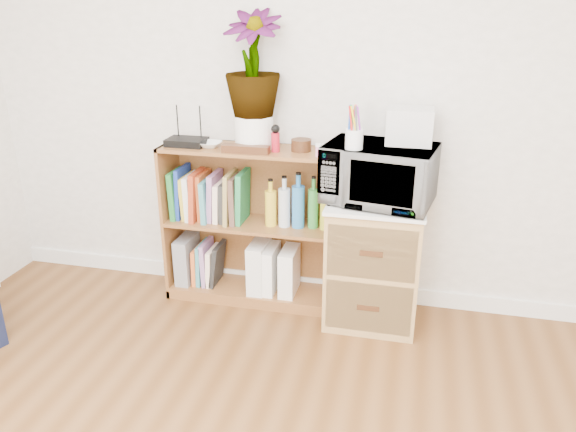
% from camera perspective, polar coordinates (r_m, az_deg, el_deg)
% --- Properties ---
extents(skirting_board, '(4.00, 0.02, 0.10)m').
position_cam_1_polar(skirting_board, '(3.57, 2.28, -6.98)').
color(skirting_board, white).
rests_on(skirting_board, ground).
extents(bookshelf, '(1.00, 0.30, 0.95)m').
position_cam_1_polar(bookshelf, '(3.34, -3.98, -1.01)').
color(bookshelf, brown).
rests_on(bookshelf, ground).
extents(wicker_unit, '(0.50, 0.45, 0.70)m').
position_cam_1_polar(wicker_unit, '(3.20, 8.68, -4.74)').
color(wicker_unit, '#9E7542').
rests_on(wicker_unit, ground).
extents(microwave, '(0.62, 0.47, 0.31)m').
position_cam_1_polar(microwave, '(3.00, 9.22, 4.23)').
color(microwave, silver).
rests_on(microwave, wicker_unit).
extents(pen_cup, '(0.09, 0.09, 0.10)m').
position_cam_1_polar(pen_cup, '(2.85, 6.73, 7.77)').
color(pen_cup, white).
rests_on(pen_cup, microwave).
extents(small_appliance, '(0.23, 0.19, 0.18)m').
position_cam_1_polar(small_appliance, '(3.00, 12.27, 8.93)').
color(small_appliance, silver).
rests_on(small_appliance, microwave).
extents(router, '(0.22, 0.15, 0.04)m').
position_cam_1_polar(router, '(3.29, -10.25, 7.42)').
color(router, black).
rests_on(router, bookshelf).
extents(white_bowl, '(0.13, 0.13, 0.03)m').
position_cam_1_polar(white_bowl, '(3.22, -7.91, 7.21)').
color(white_bowl, silver).
rests_on(white_bowl, bookshelf).
extents(plant_pot, '(0.21, 0.21, 0.18)m').
position_cam_1_polar(plant_pot, '(3.18, -3.47, 8.55)').
color(plant_pot, white).
rests_on(plant_pot, bookshelf).
extents(potted_plant, '(0.31, 0.31, 0.56)m').
position_cam_1_polar(potted_plant, '(3.11, -3.62, 15.21)').
color(potted_plant, '#377830').
rests_on(potted_plant, plant_pot).
extents(trinket_box, '(0.26, 0.07, 0.04)m').
position_cam_1_polar(trinket_box, '(3.08, -4.31, 6.80)').
color(trinket_box, '#38200F').
rests_on(trinket_box, bookshelf).
extents(kokeshi_doll, '(0.05, 0.05, 0.10)m').
position_cam_1_polar(kokeshi_doll, '(3.09, -1.28, 7.49)').
color(kokeshi_doll, '#B61627').
rests_on(kokeshi_doll, bookshelf).
extents(wooden_bowl, '(0.11, 0.11, 0.06)m').
position_cam_1_polar(wooden_bowl, '(3.11, 1.35, 7.22)').
color(wooden_bowl, '#371D0F').
rests_on(wooden_bowl, bookshelf).
extents(paint_jars, '(0.11, 0.04, 0.05)m').
position_cam_1_polar(paint_jars, '(2.99, 3.70, 6.48)').
color(paint_jars, '#D57686').
rests_on(paint_jars, bookshelf).
extents(file_box, '(0.09, 0.23, 0.29)m').
position_cam_1_polar(file_box, '(3.58, -10.19, -4.25)').
color(file_box, gray).
rests_on(file_box, bookshelf).
extents(magazine_holder_left, '(0.10, 0.24, 0.31)m').
position_cam_1_polar(magazine_holder_left, '(3.42, -2.95, -5.07)').
color(magazine_holder_left, silver).
rests_on(magazine_holder_left, bookshelf).
extents(magazine_holder_mid, '(0.09, 0.23, 0.28)m').
position_cam_1_polar(magazine_holder_mid, '(3.41, -1.90, -5.35)').
color(magazine_holder_mid, white).
rests_on(magazine_holder_mid, bookshelf).
extents(magazine_holder_right, '(0.09, 0.22, 0.28)m').
position_cam_1_polar(magazine_holder_right, '(3.38, 0.13, -5.59)').
color(magazine_holder_right, white).
rests_on(magazine_holder_right, bookshelf).
extents(cookbooks, '(0.45, 0.20, 0.31)m').
position_cam_1_polar(cookbooks, '(3.36, -8.00, 1.94)').
color(cookbooks, '#1F7630').
rests_on(cookbooks, bookshelf).
extents(liquor_bottles, '(0.38, 0.07, 0.32)m').
position_cam_1_polar(liquor_bottles, '(3.21, 0.94, 1.34)').
color(liquor_bottles, gold).
rests_on(liquor_bottles, bookshelf).
extents(lower_books, '(0.17, 0.19, 0.27)m').
position_cam_1_polar(lower_books, '(3.54, -8.10, -4.78)').
color(lower_books, orange).
rests_on(lower_books, bookshelf).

